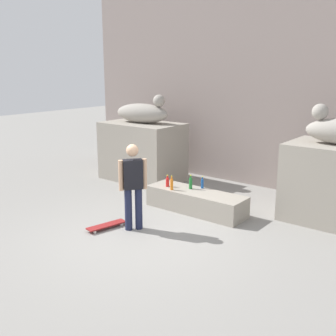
% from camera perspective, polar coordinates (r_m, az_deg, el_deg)
% --- Properties ---
extents(ground_plane, '(40.00, 40.00, 0.00)m').
position_cam_1_polar(ground_plane, '(7.71, -3.31, -9.40)').
color(ground_plane, gray).
extents(facade_wall, '(11.07, 0.60, 5.95)m').
position_cam_1_polar(facade_wall, '(10.95, 13.07, 13.19)').
color(facade_wall, gray).
rests_on(facade_wall, ground_plane).
extents(pedestal_left, '(2.16, 1.36, 1.58)m').
position_cam_1_polar(pedestal_left, '(11.26, -3.58, 2.33)').
color(pedestal_left, gray).
rests_on(pedestal_left, ground_plane).
extents(statue_reclining_left, '(1.66, 0.75, 0.78)m').
position_cam_1_polar(statue_reclining_left, '(11.08, -3.51, 7.76)').
color(statue_reclining_left, '#9B948A').
rests_on(statue_reclining_left, pedestal_left).
extents(ledge_block, '(2.24, 0.69, 0.46)m').
position_cam_1_polar(ledge_block, '(8.87, 3.91, -4.65)').
color(ledge_block, gray).
rests_on(ledge_block, ground_plane).
extents(skater, '(0.38, 0.45, 1.67)m').
position_cam_1_polar(skater, '(7.71, -4.91, -2.14)').
color(skater, '#1E233F').
rests_on(skater, ground_plane).
extents(skateboard, '(0.37, 0.82, 0.08)m').
position_cam_1_polar(skateboard, '(8.08, -8.60, -7.92)').
color(skateboard, maroon).
rests_on(skateboard, ground_plane).
extents(bottle_orange, '(0.06, 0.06, 0.32)m').
position_cam_1_polar(bottle_orange, '(8.84, 0.52, -2.25)').
color(bottle_orange, orange).
rests_on(bottle_orange, ledge_block).
extents(bottle_green, '(0.07, 0.07, 0.31)m').
position_cam_1_polar(bottle_green, '(8.93, 3.18, -2.12)').
color(bottle_green, '#1E722D').
rests_on(bottle_green, ledge_block).
extents(bottle_red, '(0.08, 0.08, 0.26)m').
position_cam_1_polar(bottle_red, '(9.09, -0.07, -1.96)').
color(bottle_red, red).
rests_on(bottle_red, ledge_block).
extents(bottle_blue, '(0.06, 0.06, 0.27)m').
position_cam_1_polar(bottle_blue, '(8.99, 4.82, -2.17)').
color(bottle_blue, '#194C99').
rests_on(bottle_blue, ledge_block).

